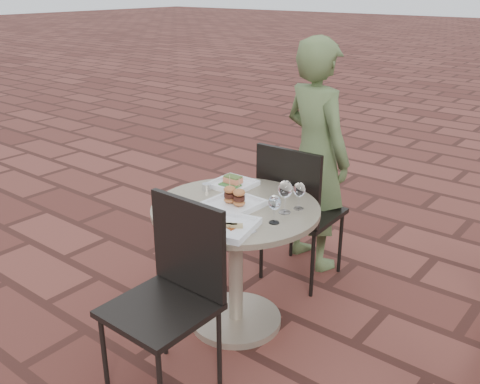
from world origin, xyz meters
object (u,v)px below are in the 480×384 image
Objects in this scene: cafe_table at (236,248)px; diner at (316,156)px; chair_far at (296,204)px; plate_tuna at (225,226)px; chair_near at (174,283)px; plate_sliders at (234,201)px; plate_salmon at (233,183)px.

diner is at bearing 93.91° from cafe_table.
plate_tuna is at bearing 97.05° from chair_far.
cafe_table is 0.97× the size of chair_near.
plate_sliders is (-0.08, 0.55, 0.21)m from chair_near.
chair_near is (0.07, -0.55, 0.07)m from cafe_table.
diner reaches higher than chair_near.
plate_salmon is 0.87× the size of plate_sliders.
chair_far is 0.64m from plate_sliders.
chair_far reaches higher than plate_salmon.
chair_near is 0.36m from plate_tuna.
chair_far is 1.15m from chair_near.
plate_sliders is (-0.01, -0.00, 0.28)m from cafe_table.
cafe_table is 0.97× the size of chair_far.
plate_sliders is at bearing 119.88° from plate_tuna.
plate_tuna is at bearing 117.86° from diner.
chair_near is 3.99× the size of plate_salmon.
chair_near reaches higher than plate_salmon.
chair_far reaches higher than cafe_table.
diner is 6.62× the size of plate_salmon.
plate_tuna is at bearing 78.31° from chair_near.
diner is at bearing 78.65° from plate_salmon.
chair_near is at bearing -102.12° from plate_tuna.
plate_sliders is (-0.01, -0.60, 0.21)m from chair_far.
chair_far is 0.88m from plate_tuna.
plate_tuna is (0.14, -0.25, 0.26)m from cafe_table.
plate_sliders reaches higher than cafe_table.
plate_sliders is at bearing -49.06° from plate_salmon.
diner reaches higher than plate_sliders.
chair_far reaches higher than plate_tuna.
chair_far is 0.47m from plate_salmon.
diner is (-0.06, 0.32, 0.22)m from chair_far.
cafe_table is 2.72× the size of plate_tuna.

